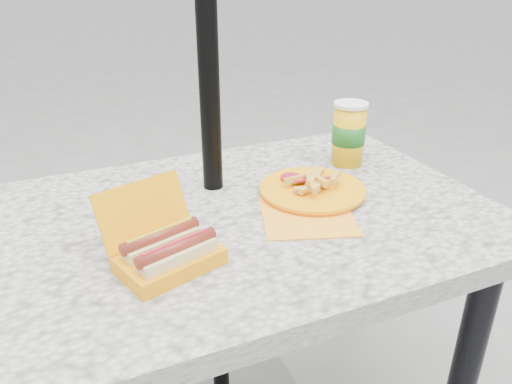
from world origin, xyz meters
name	(u,v)px	position (x,y,z in m)	size (l,w,h in m)	color
picnic_table	(237,253)	(0.00, 0.00, 0.64)	(1.20, 0.80, 0.75)	beige
umbrella_pole	(208,47)	(0.00, 0.16, 1.10)	(0.05, 0.05, 2.20)	black
hotdog_box	(167,251)	(-0.20, -0.15, 0.78)	(0.23, 0.22, 0.14)	#FB9906
fries_plate	(311,190)	(0.21, 0.01, 0.76)	(0.33, 0.36, 0.05)	#FF9D24
soda_cup	(349,134)	(0.40, 0.15, 0.84)	(0.09, 0.09, 0.18)	yellow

